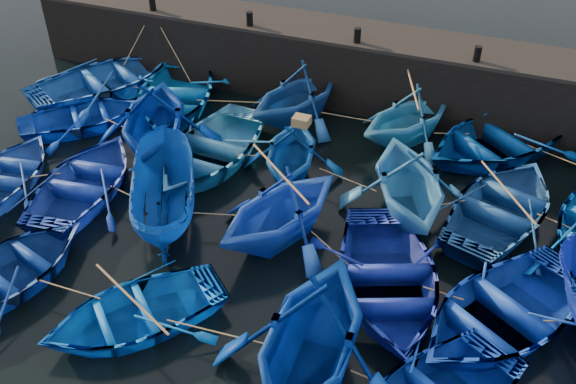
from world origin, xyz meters
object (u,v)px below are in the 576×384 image
at_px(boat_8, 210,149).
at_px(wooden_crate, 302,121).
at_px(boat_0, 105,80).
at_px(boat_13, 8,174).

bearing_deg(boat_8, wooden_crate, 7.93).
xyz_separation_m(boat_0, boat_8, (5.82, -2.74, -0.04)).
distance_m(boat_0, boat_13, 6.12).
bearing_deg(boat_13, boat_0, -93.60).
distance_m(boat_0, wooden_crate, 9.28).
relative_size(boat_0, wooden_crate, 11.57).
xyz_separation_m(boat_0, wooden_crate, (8.81, -2.50, 1.49)).
bearing_deg(boat_8, boat_13, -143.64).
bearing_deg(boat_0, wooden_crate, -164.38).
relative_size(boat_13, wooden_crate, 8.41).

